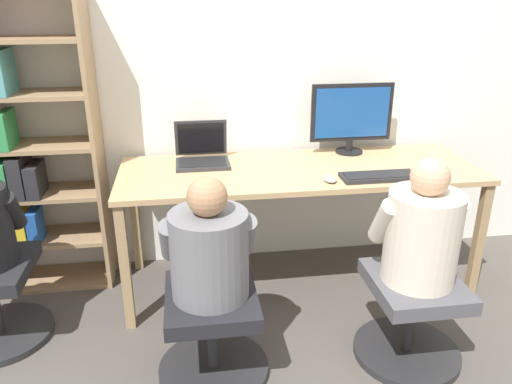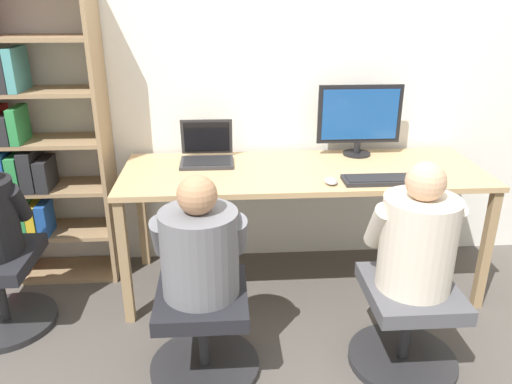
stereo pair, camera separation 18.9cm
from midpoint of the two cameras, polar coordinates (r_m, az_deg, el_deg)
ground_plane at (r=2.87m, az=7.91°, el=-14.01°), size 14.00×14.00×0.00m
wall_back at (r=3.11m, az=6.33°, el=14.87°), size 10.00×0.05×2.60m
desk at (r=2.86m, az=7.23°, el=1.29°), size 2.03×0.71×0.74m
desktop_monitor at (r=3.09m, az=13.48°, el=8.15°), size 0.50×0.17×0.43m
laptop at (r=2.92m, az=-3.80°, el=4.36°), size 0.31×0.27×0.24m
keyboard at (r=2.72m, az=16.14°, el=1.34°), size 0.41×0.15×0.03m
computer_mouse_by_keyboard at (r=2.64m, az=10.59°, el=1.22°), size 0.07×0.10×0.03m
office_chair_left at (r=2.54m, az=18.98°, el=-13.91°), size 0.52×0.52×0.43m
office_chair_right at (r=2.38m, az=-3.70°, el=-15.33°), size 0.52×0.52×0.43m
person_at_monitor at (r=2.33m, az=20.27°, el=-4.87°), size 0.41×0.33×0.59m
person_at_laptop at (r=2.16m, az=-3.97°, el=-6.27°), size 0.42×0.34×0.55m
bookshelf at (r=3.15m, az=-24.90°, el=5.12°), size 0.88×0.31×1.74m
office_chair_side at (r=2.94m, az=-25.62°, el=-9.81°), size 0.52×0.52×0.43m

